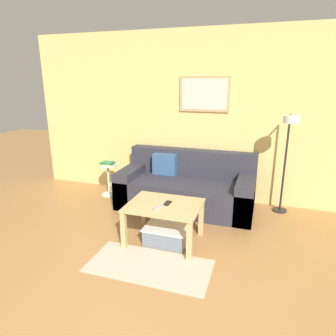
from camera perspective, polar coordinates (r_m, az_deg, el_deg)
wall_back at (r=4.67m, az=5.96°, el=9.62°), size 5.60×0.09×2.55m
area_rug at (r=3.22m, az=-3.60°, el=-18.06°), size 1.26×0.61×0.01m
couch at (r=4.47m, az=3.52°, el=-3.84°), size 1.95×0.90×0.80m
coffee_table at (r=3.47m, az=-0.75°, el=-8.30°), size 0.83×0.65×0.46m
storage_bin at (r=3.57m, az=-0.19°, el=-12.36°), size 0.50×0.41×0.21m
floor_lamp at (r=4.20m, az=21.94°, el=4.43°), size 0.20×0.49×1.40m
side_table at (r=4.97m, az=-11.29°, el=-1.69°), size 0.29×0.29×0.52m
book_stack at (r=4.88m, az=-11.47°, el=0.90°), size 0.23×0.19×0.06m
remote_control at (r=3.34m, az=-1.88°, el=-7.46°), size 0.10×0.15×0.02m
cell_phone at (r=3.46m, az=-0.11°, el=-6.71°), size 0.08×0.14×0.01m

